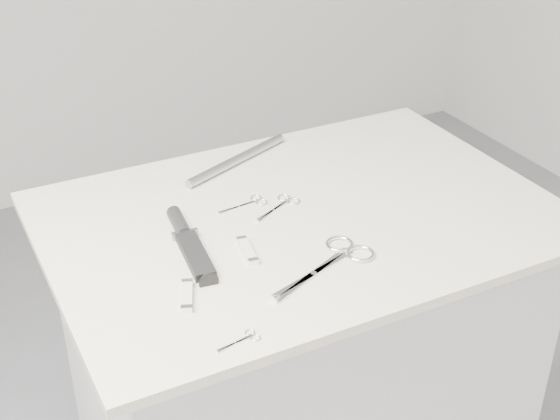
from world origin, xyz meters
name	(u,v)px	position (x,y,z in m)	size (l,w,h in m)	color
plinth	(299,390)	(0.00, 0.00, 0.45)	(0.90, 0.60, 0.90)	beige
display_board	(302,218)	(0.00, 0.00, 0.91)	(1.00, 0.70, 0.02)	beige
large_shears	(337,258)	(-0.02, -0.17, 0.92)	(0.23, 0.14, 0.01)	white
embroidery_scissors_a	(282,204)	(-0.02, 0.05, 0.92)	(0.12, 0.08, 0.00)	white
embroidery_scissors_b	(250,203)	(-0.08, 0.08, 0.92)	(0.11, 0.05, 0.00)	white
tiny_scissors	(243,340)	(-0.27, -0.30, 0.92)	(0.08, 0.03, 0.00)	white
sheathed_knife	(188,240)	(-0.24, 0.00, 0.93)	(0.07, 0.24, 0.03)	black
pocket_knife_a	(247,251)	(-0.16, -0.08, 0.93)	(0.03, 0.09, 0.01)	beige
pocket_knife_b	(187,296)	(-0.31, -0.16, 0.93)	(0.05, 0.08, 0.01)	beige
metal_rail	(237,160)	(-0.02, 0.26, 0.93)	(0.02, 0.02, 0.30)	#96999E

